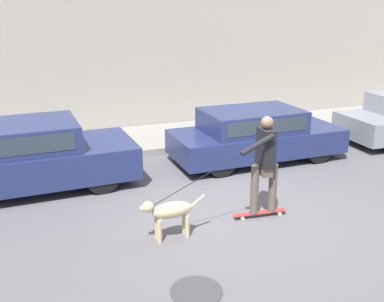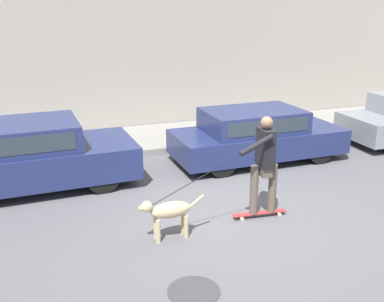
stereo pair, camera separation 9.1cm
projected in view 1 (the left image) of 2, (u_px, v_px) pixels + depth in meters
ground_plane at (239, 212)px, 8.00m from camera, size 36.00×36.00×0.00m
back_wall at (145, 31)px, 12.67m from camera, size 32.00×0.30×5.68m
sidewalk_curb at (161, 138)px, 12.29m from camera, size 30.00×2.41×0.16m
parked_car_0 at (25, 157)px, 8.85m from camera, size 4.26×1.97×1.36m
parked_car_1 at (255, 135)px, 10.56m from camera, size 4.05×1.71×1.24m
dog at (170, 212)px, 6.97m from camera, size 1.08×0.27×0.70m
skateboarder at (264, 161)px, 7.54m from camera, size 2.54×0.58×1.80m
manhole_cover at (196, 291)px, 5.78m from camera, size 0.69×0.69×0.01m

